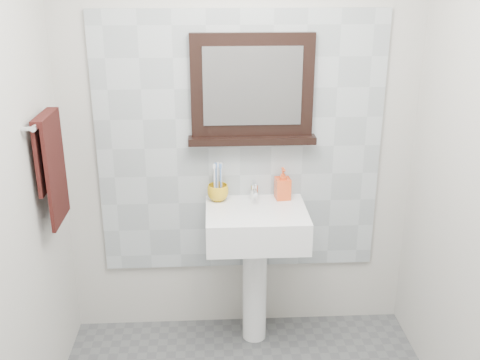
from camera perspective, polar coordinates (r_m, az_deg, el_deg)
The scene contains 9 objects.
back_wall at distance 3.15m, azimuth -0.02°, elevation 5.20°, with size 2.00×0.01×2.50m, color #BAB8B1.
splashback at distance 3.17m, azimuth -0.01°, elevation 3.40°, with size 1.60×0.02×1.50m, color #A4ADB1.
pedestal_sink at distance 3.15m, azimuth 1.62°, elevation -6.01°, with size 0.55×0.44×0.96m.
toothbrush_cup at distance 3.16m, azimuth -2.26°, elevation -1.29°, with size 0.12×0.12×0.09m, color gold.
toothbrushes at distance 3.14m, azimuth -2.25°, elevation 0.03°, with size 0.05×0.04×0.21m.
soap_dispenser at distance 3.18m, azimuth 4.37°, elevation -0.36°, with size 0.08×0.08×0.18m, color red.
framed_mirror at distance 3.06m, azimuth 1.24°, elevation 8.96°, with size 0.70×0.11×0.60m.
towel_bar at distance 2.82m, azimuth -19.27°, elevation 5.95°, with size 0.07×0.40×0.03m.
hand_towel at distance 2.88m, azimuth -18.65°, elevation 1.90°, with size 0.06×0.30×0.55m.
Camera 1 is at (-0.16, -1.94, 2.07)m, focal length 42.00 mm.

